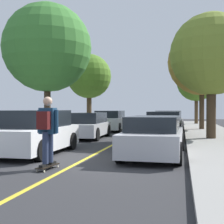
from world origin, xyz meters
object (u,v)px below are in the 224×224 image
(parked_car_right_nearest, at_px, (154,136))
(parked_car_right_far, at_px, (169,121))
(street_tree_right_nearest, at_px, (211,54))
(street_tree_right_near, at_px, (202,62))
(skateboard, at_px, (48,166))
(street_tree_left_near, at_px, (89,77))
(parked_car_left_nearest, at_px, (36,132))
(street_tree_right_far, at_px, (196,82))
(parked_car_left_near, at_px, (87,126))
(parked_car_right_near, at_px, (165,125))
(skateboarder, at_px, (47,127))
(street_tree_left_nearest, at_px, (47,48))
(parked_car_left_far, at_px, (110,121))

(parked_car_right_nearest, xyz_separation_m, parked_car_right_far, (0.00, 11.70, 0.05))
(street_tree_right_nearest, bearing_deg, street_tree_right_near, 90.00)
(street_tree_right_nearest, bearing_deg, skateboard, -119.76)
(street_tree_left_near, xyz_separation_m, street_tree_right_near, (8.42, -0.87, 0.75))
(street_tree_right_near, bearing_deg, parked_car_left_nearest, -116.06)
(street_tree_right_far, bearing_deg, parked_car_left_near, -112.35)
(parked_car_right_near, bearing_deg, skateboarder, -104.88)
(parked_car_right_far, xyz_separation_m, street_tree_right_near, (2.22, 0.60, 4.12))
(parked_car_right_far, xyz_separation_m, street_tree_left_nearest, (-6.20, -6.25, 4.12))
(street_tree_left_near, relative_size, street_tree_right_nearest, 0.96)
(parked_car_right_far, distance_m, street_tree_left_near, 7.21)
(parked_car_right_nearest, height_order, parked_car_right_near, parked_car_right_near)
(parked_car_left_near, bearing_deg, parked_car_right_near, 11.38)
(parked_car_right_near, height_order, skateboarder, skateboarder)
(parked_car_left_nearest, xyz_separation_m, skateboard, (1.56, -2.46, -0.64))
(parked_car_left_far, bearing_deg, parked_car_left_nearest, -90.00)
(parked_car_right_near, xyz_separation_m, street_tree_right_near, (2.22, 6.06, 4.13))
(street_tree_right_near, bearing_deg, street_tree_left_nearest, -140.88)
(street_tree_right_far, height_order, skateboarder, street_tree_right_far)
(street_tree_right_nearest, bearing_deg, street_tree_left_nearest, 178.79)
(parked_car_left_nearest, distance_m, skateboarder, 2.96)
(parked_car_right_near, xyz_separation_m, street_tree_left_nearest, (-6.20, -0.79, 4.13))
(parked_car_right_far, xyz_separation_m, street_tree_right_nearest, (2.22, -6.43, 3.41))
(parked_car_right_nearest, xyz_separation_m, street_tree_right_near, (2.22, 12.30, 4.16))
(parked_car_left_near, bearing_deg, skateboarder, -79.35)
(street_tree_left_nearest, bearing_deg, street_tree_right_near, 39.12)
(parked_car_right_far, bearing_deg, skateboard, -99.44)
(parked_car_left_near, distance_m, parked_car_right_near, 4.06)
(parked_car_left_far, height_order, street_tree_left_nearest, street_tree_left_nearest)
(street_tree_right_far, relative_size, skateboard, 6.79)
(street_tree_left_near, height_order, street_tree_right_far, street_tree_right_far)
(skateboard, bearing_deg, parked_car_right_near, 75.08)
(parked_car_right_nearest, bearing_deg, street_tree_right_nearest, 67.15)
(parked_car_right_far, height_order, street_tree_left_nearest, street_tree_left_nearest)
(parked_car_right_nearest, distance_m, skateboard, 3.78)
(parked_car_right_far, relative_size, street_tree_right_far, 0.70)
(parked_car_right_near, bearing_deg, street_tree_right_near, 69.88)
(parked_car_right_nearest, distance_m, parked_car_right_near, 6.23)
(parked_car_left_near, xyz_separation_m, parked_car_left_far, (0.00, 5.43, 0.04))
(skateboard, bearing_deg, street_tree_left_nearest, 114.53)
(parked_car_left_nearest, distance_m, parked_car_left_far, 11.25)
(skateboarder, bearing_deg, parked_car_right_far, 80.56)
(parked_car_right_near, relative_size, street_tree_left_nearest, 0.65)
(parked_car_right_nearest, relative_size, skateboarder, 2.63)
(street_tree_left_nearest, xyz_separation_m, skateboard, (3.78, -8.29, -4.72))
(street_tree_right_far, distance_m, skateboard, 24.16)
(skateboard, xyz_separation_m, skateboarder, (-0.00, -0.03, 0.99))
(parked_car_right_nearest, bearing_deg, skateboard, -130.36)
(parked_car_left_near, relative_size, skateboarder, 2.42)
(parked_car_right_near, relative_size, street_tree_right_near, 0.65)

